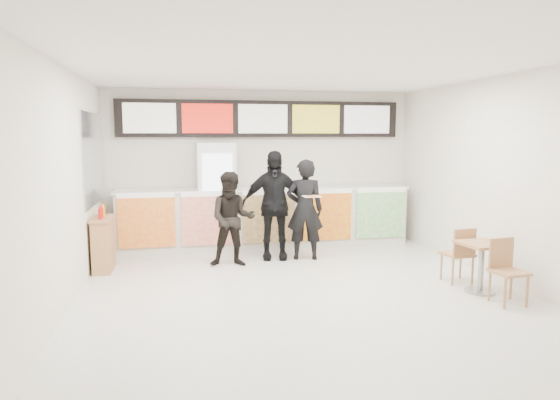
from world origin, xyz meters
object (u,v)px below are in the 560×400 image
object	(u,v)px
customer_mid	(274,205)
drinks_fridge	(216,196)
cafe_table	(482,258)
service_counter	(266,217)
customer_left	(232,219)
customer_main	(305,210)
condiment_ledge	(103,243)

from	to	relation	value
customer_mid	drinks_fridge	bearing A→B (deg)	140.30
drinks_fridge	cafe_table	world-z (taller)	drinks_fridge
service_counter	customer_left	world-z (taller)	customer_left
customer_mid	customer_main	bearing A→B (deg)	-7.58
drinks_fridge	customer_mid	bearing A→B (deg)	-47.70
customer_main	customer_left	size ratio (longest dim) A/B	1.12
drinks_fridge	customer_main	bearing A→B (deg)	-38.64
customer_mid	cafe_table	xyz separation A→B (m)	(2.42, -2.42, -0.46)
service_counter	customer_left	size ratio (longest dim) A/B	3.59
cafe_table	condiment_ledge	size ratio (longest dim) A/B	1.42
service_counter	drinks_fridge	size ratio (longest dim) A/B	2.78
drinks_fridge	customer_main	xyz separation A→B (m)	(1.42, -1.14, -0.13)
customer_left	customer_mid	world-z (taller)	customer_mid
cafe_table	customer_main	bearing A→B (deg)	123.37
customer_main	condiment_ledge	world-z (taller)	customer_main
customer_mid	cafe_table	bearing A→B (deg)	-37.04
drinks_fridge	customer_main	distance (m)	1.83
drinks_fridge	customer_left	size ratio (longest dim) A/B	1.29
drinks_fridge	service_counter	bearing A→B (deg)	-0.99
condiment_ledge	customer_mid	bearing A→B (deg)	4.24
service_counter	condiment_ledge	size ratio (longest dim) A/B	5.49
cafe_table	condiment_ledge	world-z (taller)	condiment_ledge
customer_left	customer_mid	bearing A→B (deg)	31.57
customer_main	cafe_table	world-z (taller)	customer_main
service_counter	customer_main	size ratio (longest dim) A/B	3.21
cafe_table	condiment_ledge	xyz separation A→B (m)	(-5.21, 2.22, -0.05)
customer_main	customer_left	world-z (taller)	customer_main
customer_main	condiment_ledge	bearing A→B (deg)	11.93
service_counter	condiment_ledge	bearing A→B (deg)	-157.24
service_counter	cafe_table	distance (m)	4.16
cafe_table	condiment_ledge	bearing A→B (deg)	150.49
drinks_fridge	customer_mid	distance (m)	1.34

